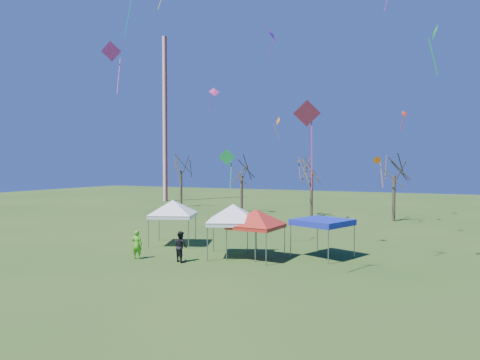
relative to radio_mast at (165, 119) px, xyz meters
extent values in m
plane|color=#284D18|center=(28.00, -34.00, -12.50)|extent=(140.00, 140.00, 0.00)
cylinder|color=silver|center=(0.00, 0.00, 0.00)|extent=(0.70, 0.70, 25.00)
cylinder|color=#3D2D21|center=(7.15, -6.62, -10.11)|extent=(0.32, 0.32, 4.78)
cylinder|color=#3D2D21|center=(17.23, -9.35, -10.36)|extent=(0.32, 0.32, 4.28)
cylinder|color=#3D2D21|center=(25.63, -9.62, -10.18)|extent=(0.32, 0.32, 4.64)
cylinder|color=#3D2D21|center=(34.03, -9.96, -10.26)|extent=(0.32, 0.32, 4.49)
cylinder|color=gray|center=(20.65, -31.40, -11.54)|extent=(0.06, 0.06, 1.92)
cylinder|color=gray|center=(19.69, -28.89, -11.54)|extent=(0.06, 0.06, 1.92)
cylinder|color=gray|center=(23.16, -30.43, -11.54)|extent=(0.06, 0.06, 1.92)
cylinder|color=gray|center=(22.20, -27.93, -11.54)|extent=(0.06, 0.06, 1.92)
cube|color=white|center=(21.42, -29.66, -10.47)|extent=(3.72, 3.72, 0.23)
pyramid|color=white|center=(21.42, -29.66, -9.39)|extent=(3.80, 3.80, 0.96)
cylinder|color=gray|center=(26.10, -33.11, -11.52)|extent=(0.06, 0.06, 1.96)
cylinder|color=gray|center=(25.09, -30.56, -11.52)|extent=(0.06, 0.06, 1.96)
cylinder|color=gray|center=(28.65, -32.10, -11.52)|extent=(0.06, 0.06, 1.96)
cylinder|color=gray|center=(27.64, -29.55, -11.52)|extent=(0.06, 0.06, 1.96)
cube|color=white|center=(26.87, -31.33, -10.42)|extent=(3.82, 3.82, 0.24)
pyramid|color=white|center=(26.87, -31.33, -9.32)|extent=(3.87, 3.87, 0.98)
cylinder|color=gray|center=(27.03, -32.51, -11.60)|extent=(0.05, 0.05, 1.81)
cylinder|color=gray|center=(27.22, -29.99, -11.60)|extent=(0.05, 0.05, 1.81)
cylinder|color=gray|center=(29.55, -32.70, -11.60)|extent=(0.05, 0.05, 1.81)
cylinder|color=gray|center=(29.74, -30.18, -11.60)|extent=(0.05, 0.05, 1.81)
cube|color=#B31D11|center=(28.39, -31.34, -10.59)|extent=(2.91, 2.91, 0.22)
pyramid|color=#B31D11|center=(28.39, -31.34, -9.57)|extent=(3.82, 3.82, 0.90)
cylinder|color=gray|center=(30.04, -29.95, -11.54)|extent=(0.06, 0.06, 1.92)
cylinder|color=gray|center=(31.01, -27.43, -11.54)|extent=(0.06, 0.06, 1.92)
cylinder|color=gray|center=(32.56, -30.92, -11.54)|extent=(0.06, 0.06, 1.92)
cylinder|color=gray|center=(33.53, -28.40, -11.54)|extent=(0.06, 0.06, 1.92)
cube|color=#101EAA|center=(31.79, -29.17, -10.46)|extent=(3.73, 3.73, 0.23)
cube|color=#101EAA|center=(31.79, -29.17, -10.29)|extent=(3.73, 3.73, 0.12)
imported|color=#50C11E|center=(22.03, -34.30, -11.65)|extent=(0.71, 0.57, 1.69)
imported|color=black|center=(24.78, -33.87, -11.62)|extent=(1.05, 0.95, 1.76)
cone|color=red|center=(35.08, -12.22, -2.24)|extent=(0.80, 0.80, 0.59)
cube|color=red|center=(34.92, -12.39, -3.09)|extent=(0.38, 0.38, 1.36)
cone|color=#D93097|center=(15.17, -28.61, 1.74)|extent=(1.67, 1.26, 1.51)
cube|color=#D93097|center=(15.65, -28.38, -0.13)|extent=(0.53, 1.01, 2.98)
cone|color=#CD2D59|center=(32.32, -34.46, -4.50)|extent=(1.43, 0.98, 1.26)
cube|color=#CD2D59|center=(32.54, -34.38, -6.50)|extent=(0.20, 0.49, 3.34)
cone|color=#E73383|center=(16.27, -14.19, 0.81)|extent=(1.35, 1.33, 1.01)
cube|color=#E73383|center=(16.06, -14.39, -0.50)|extent=(0.46, 0.49, 2.06)
cube|color=#0CB891|center=(17.32, -29.18, 3.95)|extent=(0.53, 0.35, 2.97)
cone|color=green|center=(37.73, -28.64, 0.23)|extent=(0.52, 0.93, 0.86)
cube|color=green|center=(37.67, -28.40, -1.01)|extent=(0.52, 0.16, 2.07)
cone|color=purple|center=(24.26, -17.98, 4.78)|extent=(0.80, 1.45, 1.32)
cube|color=purple|center=(24.27, -18.39, 3.37)|extent=(0.85, 0.06, 2.13)
cube|color=#D72F7C|center=(33.40, -11.79, 8.38)|extent=(0.50, 0.58, 1.96)
cone|color=#16923E|center=(26.55, -31.51, -6.50)|extent=(1.05, 0.53, 1.01)
cube|color=#16923E|center=(26.78, -31.44, -7.54)|extent=(0.19, 0.52, 1.59)
cone|color=orange|center=(22.61, -11.93, -2.35)|extent=(0.87, 0.91, 0.91)
cube|color=orange|center=(22.39, -11.69, -3.43)|extent=(0.53, 0.49, 1.71)
cone|color=orange|center=(32.62, -11.62, -6.50)|extent=(0.91, 0.61, 0.86)
cube|color=orange|center=(33.03, -11.44, -7.93)|extent=(0.43, 0.89, 2.43)
camera|label=1|loc=(38.11, -54.34, -6.99)|focal=32.00mm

